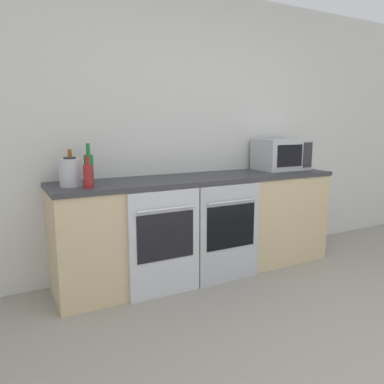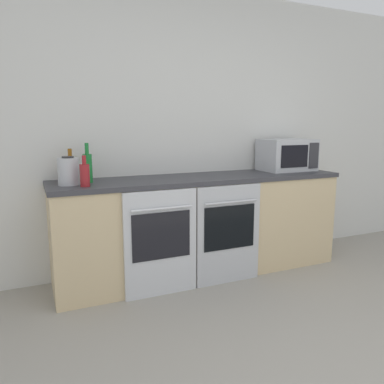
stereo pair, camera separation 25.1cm
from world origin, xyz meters
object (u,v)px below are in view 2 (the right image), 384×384
(oven_left, at_px, (161,243))
(kettle, at_px, (69,171))
(bottle_amber, at_px, (71,169))
(oven_right, at_px, (229,234))
(microwave, at_px, (287,155))
(bottle_red, at_px, (85,174))
(bottle_green, at_px, (88,167))

(oven_left, distance_m, kettle, 0.91)
(oven_left, xyz_separation_m, bottle_amber, (-0.61, 0.47, 0.57))
(kettle, bearing_deg, oven_right, -12.59)
(kettle, bearing_deg, microwave, 2.61)
(bottle_amber, xyz_separation_m, bottle_red, (0.07, -0.32, -0.01))
(bottle_amber, bearing_deg, bottle_green, -44.78)
(bottle_amber, height_order, bottle_green, bottle_green)
(bottle_green, height_order, kettle, bottle_green)
(bottle_amber, relative_size, bottle_red, 1.15)
(bottle_green, distance_m, kettle, 0.17)
(oven_left, xyz_separation_m, bottle_red, (-0.54, 0.15, 0.56))
(bottle_red, distance_m, bottle_green, 0.21)
(oven_right, bearing_deg, bottle_red, 172.71)
(oven_left, relative_size, microwave, 1.64)
(oven_right, relative_size, bottle_red, 3.69)
(oven_right, distance_m, bottle_red, 1.30)
(oven_left, relative_size, kettle, 3.91)
(oven_right, height_order, bottle_red, bottle_red)
(oven_right, bearing_deg, bottle_amber, 159.06)
(oven_left, relative_size, bottle_amber, 3.22)
(microwave, bearing_deg, bottle_green, -179.19)
(microwave, height_order, bottle_green, same)
(microwave, height_order, kettle, microwave)
(bottle_green, bearing_deg, microwave, 0.81)
(oven_left, relative_size, bottle_red, 3.69)
(bottle_amber, bearing_deg, oven_right, -20.94)
(oven_left, bearing_deg, bottle_green, 144.44)
(microwave, bearing_deg, bottle_red, -173.53)
(bottle_amber, distance_m, bottle_red, 0.33)
(bottle_red, bearing_deg, oven_right, -7.29)
(bottle_green, bearing_deg, bottle_amber, 135.22)
(oven_left, xyz_separation_m, oven_right, (0.62, 0.00, 0.00))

